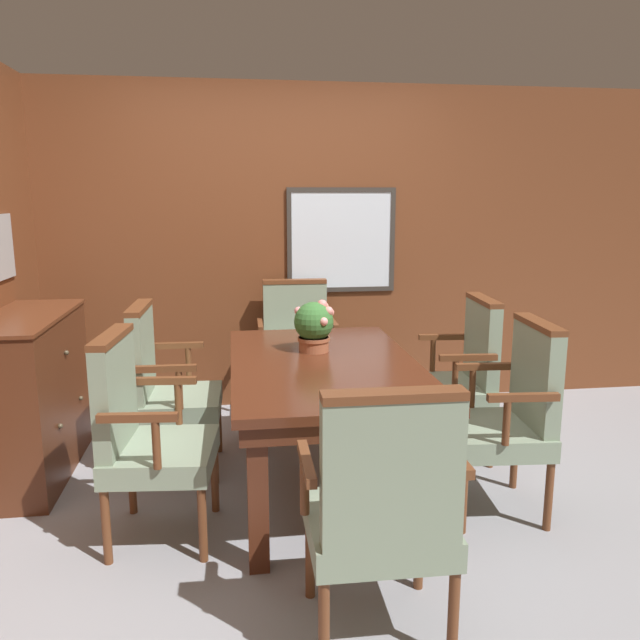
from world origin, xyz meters
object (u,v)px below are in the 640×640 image
Objects in this scene: chair_left_far at (164,383)px; chair_left_near at (144,430)px; chair_right_far at (461,372)px; sideboard_cabinet at (31,396)px; chair_head_near at (383,507)px; chair_right_near at (510,411)px; chair_head_far at (297,344)px; dining_table at (324,378)px; potted_plant at (314,325)px.

chair_left_far is 1.00× the size of chair_left_near.
chair_right_far reaches higher than sideboard_cabinet.
chair_head_near is 1.26m from chair_right_near.
chair_left_far is at bearing -107.78° from chair_right_near.
chair_right_near is (-0.01, -0.73, 0.00)m from chair_right_far.
chair_right_far is 1.00× the size of chair_right_near.
chair_head_far is at bearing -128.53° from chair_right_far.
chair_head_near is at bearing -88.84° from dining_table.
chair_right_near is 3.34× the size of potted_plant.
chair_right_near is at bearing -33.13° from potted_plant.
chair_right_far is 3.34× the size of potted_plant.
dining_table is 1.00m from chair_left_near.
chair_head_far reaches higher than dining_table.
chair_head_near is 1.88m from chair_left_far.
chair_left_far is 1.96m from chair_right_near.
potted_plant is at bearing -89.08° from chair_head_far.
chair_left_near is 1.15m from potted_plant.
dining_table is 5.65× the size of potted_plant.
chair_left_far and chair_left_near have the same top height.
potted_plant is at bearing -87.40° from chair_head_near.
chair_left_far is (-0.90, 0.37, -0.10)m from dining_table.
sideboard_cabinet is at bearing 87.92° from chair_left_far.
chair_left_far is 3.34× the size of potted_plant.
chair_head_near is (0.03, -1.27, -0.10)m from dining_table.
dining_table is at bearing -88.04° from chair_head_near.
chair_left_near reaches higher than dining_table.
potted_plant reaches higher than chair_left_far.
chair_left_near is 1.00× the size of chair_right_near.
chair_right_far is (0.93, 0.36, -0.10)m from dining_table.
chair_left_far and chair_right_far have the same top height.
chair_head_far is at bearing 91.07° from dining_table.
sideboard_cabinet is (-0.77, 0.05, -0.06)m from chair_left_far.
chair_left_near is 3.34× the size of potted_plant.
chair_left_far reaches higher than sideboard_cabinet.
chair_right_near is at bearing -22.42° from dining_table.
sideboard_cabinet is at bearing -152.68° from chair_head_far.
chair_right_far and chair_right_near have the same top height.
sideboard_cabinet is at bearing -44.09° from chair_head_near.
dining_table is 0.34m from potted_plant.
dining_table is 1.24m from chair_head_far.
sideboard_cabinet is at bearing -102.54° from chair_right_near.
sideboard_cabinet is at bearing -87.07° from chair_right_far.
potted_plant reaches higher than chair_left_near.
potted_plant is (0.00, -1.00, 0.35)m from chair_head_far.
chair_left_near is 1.86m from chair_head_far.
sideboard_cabinet is at bearing 165.94° from dining_table.
chair_right_far is 2.60m from sideboard_cabinet.
potted_plant is (-0.02, 0.23, 0.25)m from dining_table.
chair_head_near reaches higher than dining_table.
chair_head_near is 1.29m from chair_left_near.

